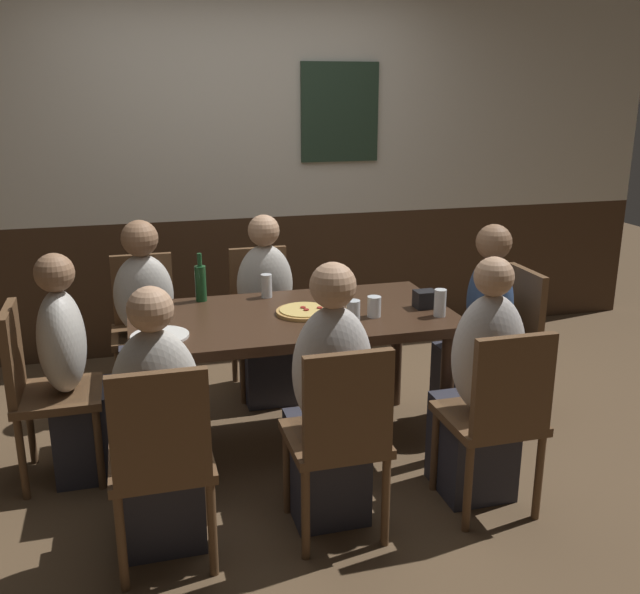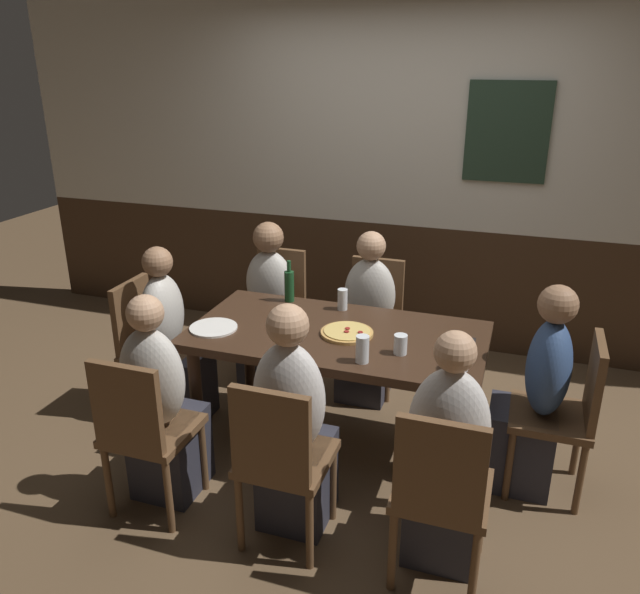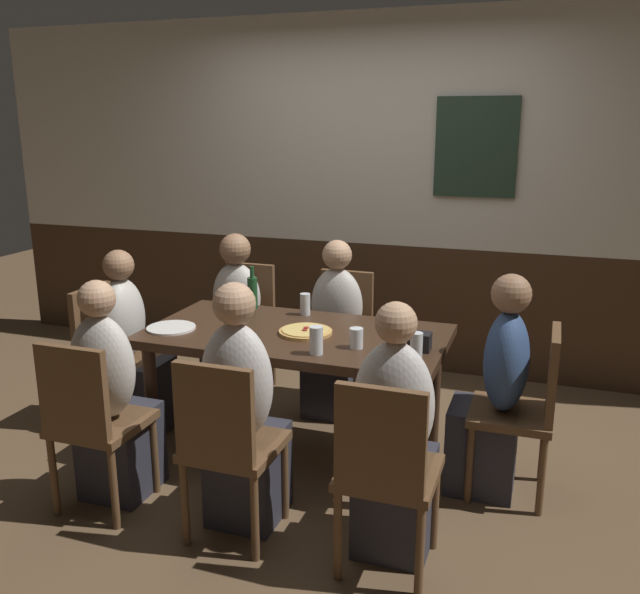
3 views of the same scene
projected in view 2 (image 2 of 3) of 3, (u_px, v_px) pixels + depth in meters
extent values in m
plane|color=brown|center=(336.00, 445.00, 3.70)|extent=(12.00, 12.00, 0.00)
cube|color=#3D2819|center=(398.00, 281.00, 4.99)|extent=(6.40, 0.10, 0.95)
cube|color=beige|center=(406.00, 113.00, 4.52)|extent=(6.40, 0.10, 1.65)
cube|color=#233828|center=(507.00, 132.00, 4.28)|extent=(0.56, 0.03, 0.68)
cube|color=#382316|center=(337.00, 336.00, 3.44)|extent=(1.62, 0.85, 0.05)
cylinder|color=#382316|center=(197.00, 404.00, 3.48)|extent=(0.07, 0.07, 0.69)
cylinder|color=#382316|center=(453.00, 452.00, 3.06)|extent=(0.07, 0.07, 0.69)
cylinder|color=#382316|center=(249.00, 352.00, 4.10)|extent=(0.07, 0.07, 0.69)
cylinder|color=#382316|center=(469.00, 386.00, 3.67)|extent=(0.07, 0.07, 0.69)
cube|color=brown|center=(287.00, 458.00, 2.87)|extent=(0.40, 0.40, 0.04)
cube|color=brown|center=(270.00, 436.00, 2.63)|extent=(0.36, 0.04, 0.43)
cylinder|color=brown|center=(269.00, 470.00, 3.15)|extent=(0.04, 0.04, 0.41)
cylinder|color=brown|center=(333.00, 484.00, 3.05)|extent=(0.04, 0.04, 0.41)
cylinder|color=brown|center=(240.00, 514.00, 2.85)|extent=(0.04, 0.04, 0.41)
cylinder|color=brown|center=(310.00, 531.00, 2.75)|extent=(0.04, 0.04, 0.41)
cube|color=brown|center=(370.00, 329.00, 4.22)|extent=(0.40, 0.40, 0.04)
cube|color=brown|center=(378.00, 288.00, 4.30)|extent=(0.36, 0.04, 0.43)
cylinder|color=brown|center=(388.00, 374.00, 4.10)|extent=(0.04, 0.04, 0.41)
cylinder|color=brown|center=(338.00, 366.00, 4.21)|extent=(0.04, 0.04, 0.41)
cylinder|color=brown|center=(398.00, 352.00, 4.40)|extent=(0.04, 0.04, 0.41)
cylinder|color=brown|center=(352.00, 346.00, 4.51)|extent=(0.04, 0.04, 0.41)
cube|color=brown|center=(550.00, 417.00, 3.20)|extent=(0.40, 0.40, 0.04)
cube|color=brown|center=(595.00, 382.00, 3.06)|extent=(0.04, 0.36, 0.43)
cylinder|color=brown|center=(509.00, 466.00, 3.19)|extent=(0.04, 0.04, 0.41)
cylinder|color=brown|center=(512.00, 431.00, 3.49)|extent=(0.04, 0.04, 0.41)
cylinder|color=brown|center=(580.00, 479.00, 3.08)|extent=(0.04, 0.04, 0.41)
cylinder|color=brown|center=(577.00, 442.00, 3.38)|extent=(0.04, 0.04, 0.41)
cube|color=brown|center=(442.00, 491.00, 2.66)|extent=(0.40, 0.40, 0.04)
cube|color=brown|center=(440.00, 470.00, 2.41)|extent=(0.36, 0.04, 0.43)
cylinder|color=brown|center=(408.00, 500.00, 2.94)|extent=(0.04, 0.04, 0.41)
cylinder|color=brown|center=(482.00, 516.00, 2.84)|extent=(0.04, 0.04, 0.41)
cylinder|color=brown|center=(392.00, 551.00, 2.64)|extent=(0.04, 0.04, 0.41)
cylinder|color=brown|center=(474.00, 571.00, 2.54)|extent=(0.04, 0.04, 0.41)
cube|color=brown|center=(161.00, 353.00, 3.89)|extent=(0.40, 0.40, 0.04)
cube|color=brown|center=(132.00, 315.00, 3.86)|extent=(0.04, 0.36, 0.43)
cylinder|color=brown|center=(201.00, 376.00, 4.07)|extent=(0.04, 0.04, 0.41)
cylinder|color=brown|center=(173.00, 402.00, 3.77)|extent=(0.04, 0.04, 0.41)
cylinder|color=brown|center=(156.00, 369.00, 4.17)|extent=(0.04, 0.04, 0.41)
cylinder|color=brown|center=(125.00, 393.00, 3.87)|extent=(0.04, 0.04, 0.41)
cube|color=brown|center=(273.00, 316.00, 4.44)|extent=(0.40, 0.40, 0.04)
cube|color=brown|center=(282.00, 277.00, 4.51)|extent=(0.36, 0.04, 0.43)
cylinder|color=brown|center=(287.00, 358.00, 4.32)|extent=(0.04, 0.04, 0.41)
cylinder|color=brown|center=(242.00, 351.00, 4.42)|extent=(0.04, 0.04, 0.41)
cylinder|color=brown|center=(304.00, 339.00, 4.62)|extent=(0.04, 0.04, 0.41)
cylinder|color=brown|center=(262.00, 332.00, 4.72)|extent=(0.04, 0.04, 0.41)
cube|color=brown|center=(153.00, 431.00, 3.08)|extent=(0.40, 0.40, 0.04)
cube|color=brown|center=(126.00, 408.00, 2.84)|extent=(0.36, 0.04, 0.43)
cylinder|color=brown|center=(147.00, 444.00, 3.37)|extent=(0.04, 0.04, 0.41)
cylinder|color=brown|center=(203.00, 456.00, 3.26)|extent=(0.04, 0.04, 0.41)
cylinder|color=brown|center=(108.00, 482.00, 3.07)|extent=(0.04, 0.04, 0.41)
cylinder|color=brown|center=(169.00, 496.00, 2.96)|extent=(0.04, 0.04, 0.41)
cube|color=#2D2D38|center=(298.00, 478.00, 3.06)|extent=(0.32, 0.34, 0.45)
ellipsoid|color=silver|center=(289.00, 398.00, 2.80)|extent=(0.34, 0.22, 0.55)
sphere|color=tan|center=(287.00, 325.00, 2.67)|extent=(0.19, 0.19, 0.19)
cube|color=#2D2D38|center=(364.00, 365.00, 4.18)|extent=(0.32, 0.34, 0.45)
ellipsoid|color=beige|center=(370.00, 295.00, 4.09)|extent=(0.34, 0.22, 0.50)
sphere|color=tan|center=(371.00, 246.00, 3.97)|extent=(0.19, 0.19, 0.19)
cube|color=#2D2D38|center=(519.00, 446.00, 3.32)|extent=(0.34, 0.32, 0.45)
ellipsoid|color=#334C7A|center=(549.00, 368.00, 3.12)|extent=(0.22, 0.34, 0.51)
sphere|color=#936B4C|center=(558.00, 304.00, 2.99)|extent=(0.19, 0.19, 0.19)
cube|color=#2D2D38|center=(443.00, 510.00, 2.85)|extent=(0.32, 0.34, 0.45)
ellipsoid|color=silver|center=(449.00, 427.00, 2.59)|extent=(0.34, 0.22, 0.54)
sphere|color=tan|center=(455.00, 352.00, 2.46)|extent=(0.17, 0.17, 0.17)
cube|color=#2D2D38|center=(182.00, 385.00, 3.93)|extent=(0.34, 0.32, 0.45)
ellipsoid|color=beige|center=(162.00, 314.00, 3.78)|extent=(0.22, 0.34, 0.50)
sphere|color=#936B4C|center=(157.00, 262.00, 3.66)|extent=(0.18, 0.18, 0.18)
cube|color=#2D2D38|center=(267.00, 350.00, 4.40)|extent=(0.32, 0.34, 0.45)
ellipsoid|color=beige|center=(270.00, 284.00, 4.31)|extent=(0.34, 0.22, 0.48)
sphere|color=#936B4C|center=(268.00, 237.00, 4.19)|extent=(0.21, 0.21, 0.21)
cube|color=#2D2D38|center=(171.00, 451.00, 3.27)|extent=(0.32, 0.34, 0.45)
ellipsoid|color=beige|center=(152.00, 377.00, 3.02)|extent=(0.34, 0.22, 0.52)
sphere|color=tan|center=(145.00, 313.00, 2.90)|extent=(0.18, 0.18, 0.18)
cylinder|color=tan|center=(347.00, 333.00, 3.40)|extent=(0.29, 0.29, 0.02)
cylinder|color=#DBB760|center=(347.00, 331.00, 3.40)|extent=(0.25, 0.25, 0.01)
cylinder|color=maroon|center=(360.00, 332.00, 3.37)|extent=(0.03, 0.03, 0.00)
cylinder|color=maroon|center=(347.00, 331.00, 3.37)|extent=(0.03, 0.03, 0.00)
cylinder|color=maroon|center=(347.00, 328.00, 3.41)|extent=(0.03, 0.03, 0.00)
cylinder|color=silver|center=(400.00, 344.00, 3.17)|extent=(0.07, 0.07, 0.10)
cylinder|color=#331E14|center=(400.00, 346.00, 3.17)|extent=(0.06, 0.06, 0.08)
cylinder|color=silver|center=(343.00, 299.00, 3.72)|extent=(0.06, 0.06, 0.13)
cylinder|color=#C6842D|center=(342.00, 304.00, 3.73)|extent=(0.05, 0.05, 0.07)
cylinder|color=silver|center=(362.00, 349.00, 3.08)|extent=(0.07, 0.07, 0.14)
cylinder|color=#C6842D|center=(362.00, 351.00, 3.08)|extent=(0.06, 0.06, 0.12)
cylinder|color=silver|center=(463.00, 357.00, 3.00)|extent=(0.06, 0.06, 0.14)
cylinder|color=gold|center=(462.00, 364.00, 3.01)|extent=(0.05, 0.05, 0.07)
cylinder|color=#194723|center=(289.00, 286.00, 3.84)|extent=(0.06, 0.06, 0.19)
cylinder|color=#194723|center=(289.00, 266.00, 3.79)|extent=(0.03, 0.03, 0.07)
cylinder|color=white|center=(214.00, 328.00, 3.47)|extent=(0.27, 0.27, 0.01)
cube|color=black|center=(463.00, 348.00, 3.14)|extent=(0.11, 0.09, 0.09)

